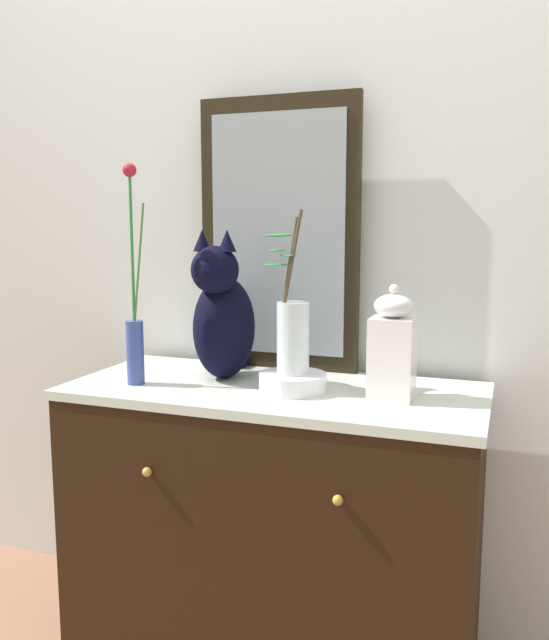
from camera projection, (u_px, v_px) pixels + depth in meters
name	position (u px, v px, depth m)	size (l,w,h in m)	color
wall_back	(311.00, 204.00, 1.98)	(4.40, 0.08, 2.60)	silver
sideboard	(274.00, 529.00, 1.81)	(1.10, 0.52, 0.81)	black
mirror_leaning	(278.00, 235.00, 1.92)	(0.49, 0.03, 0.80)	black
cat_sitting	(223.00, 317.00, 1.81)	(0.17, 0.39, 0.42)	black
vase_slim_green	(135.00, 328.00, 1.75)	(0.06, 0.05, 0.59)	#384690
bowl_porcelain	(293.00, 382.00, 1.70)	(0.18, 0.18, 0.05)	white
vase_glass_clear	(292.00, 331.00, 1.68)	(0.13, 0.13, 0.42)	silver
jar_lidded_porcelain	(392.00, 348.00, 1.61)	(0.11, 0.11, 0.29)	white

